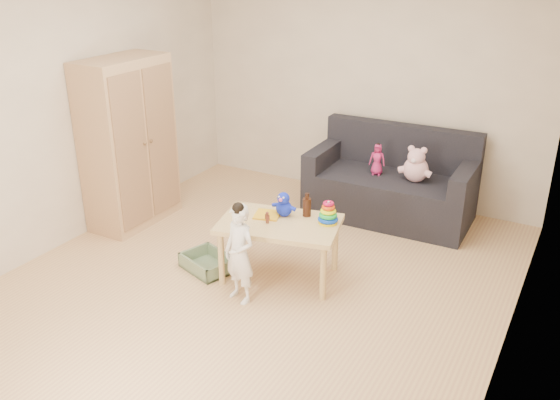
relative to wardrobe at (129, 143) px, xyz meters
The scene contains 13 objects.
room 1.86m from the wardrobe, 12.67° to the right, with size 4.50×4.50×4.50m.
wardrobe is the anchor object (origin of this frame).
sofa 2.72m from the wardrobe, 30.63° to the left, with size 1.66×0.83×0.47m, color black.
play_table 1.99m from the wardrobe, ahead, with size 0.99×0.63×0.52m, color #E6BF7E.
storage_bin 1.56m from the wardrobe, 21.20° to the right, with size 0.44×0.33×0.13m, color #677F5C, non-canonical shape.
toddler 1.99m from the wardrobe, 23.11° to the right, with size 0.30×0.20×0.81m, color white.
pink_bear 2.88m from the wardrobe, 27.28° to the left, with size 0.27×0.23×0.31m, color #FFBBC6, non-canonical shape.
doll 2.52m from the wardrobe, 31.39° to the left, with size 0.16×0.11×0.32m, color #CC266A.
ring_stacker 2.26m from the wardrobe, ahead, with size 0.17×0.17×0.20m.
brown_bottle 2.04m from the wardrobe, ahead, with size 0.07×0.07×0.21m.
blue_plush 1.87m from the wardrobe, ahead, with size 0.18×0.14×0.22m, color #182CDC, non-canonical shape.
wooden_figure 1.86m from the wardrobe, 11.41° to the right, with size 0.04×0.03×0.11m, color brown, non-canonical shape.
yellow_book 1.78m from the wardrobe, ahead, with size 0.21×0.21×0.02m, color yellow.
Camera 1 is at (2.30, -3.81, 2.63)m, focal length 38.00 mm.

